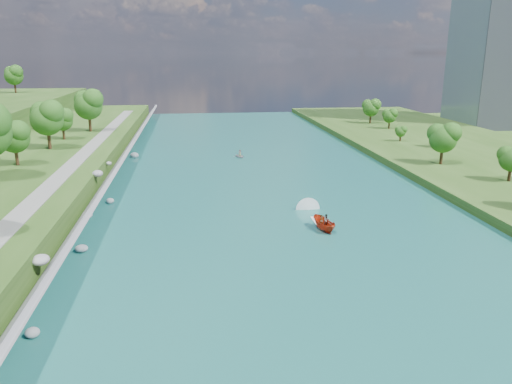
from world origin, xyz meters
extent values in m
plane|color=#2D5119|center=(0.00, 0.00, 0.00)|extent=(260.00, 260.00, 0.00)
cube|color=#175954|center=(0.00, 20.00, 0.05)|extent=(55.00, 240.00, 0.10)
cube|color=slate|center=(-25.85, 20.00, 1.80)|extent=(3.54, 236.00, 4.05)
ellipsoid|color=gray|center=(-25.06, -15.19, 0.46)|extent=(1.19, 1.16, 0.86)
ellipsoid|color=gray|center=(-26.96, -5.08, 2.60)|extent=(1.77, 1.99, 0.99)
ellipsoid|color=gray|center=(-24.80, 2.86, 0.51)|extent=(1.48, 1.36, 0.88)
ellipsoid|color=gray|center=(-25.89, 12.49, 1.48)|extent=(1.39, 1.79, 0.91)
ellipsoid|color=gray|center=(-24.47, 22.40, 0.46)|extent=(1.19, 1.29, 0.90)
ellipsoid|color=gray|center=(-27.07, 28.26, 3.46)|extent=(1.68, 2.07, 1.11)
ellipsoid|color=gray|center=(-27.00, 39.34, 2.74)|extent=(1.03, 0.87, 0.71)
ellipsoid|color=gray|center=(-25.66, 47.01, 1.92)|extent=(1.24, 1.12, 0.71)
ellipsoid|color=gray|center=(-24.41, 57.59, 0.53)|extent=(1.85, 1.59, 1.35)
cube|color=gray|center=(-32.50, 20.00, 3.55)|extent=(3.00, 200.00, 0.10)
cube|color=gray|center=(82.50, 95.00, 30.00)|extent=(22.00, 22.00, 60.00)
ellipsoid|color=#2C4D14|center=(-41.92, 36.41, 8.06)|extent=(5.47, 5.47, 9.12)
ellipsoid|color=#2C4D14|center=(-40.39, 51.61, 9.27)|extent=(6.92, 6.92, 11.54)
ellipsoid|color=#2C4D14|center=(-40.34, 63.36, 7.62)|extent=(4.94, 4.94, 8.24)
ellipsoid|color=#2C4D14|center=(-36.66, 74.93, 9.58)|extent=(7.30, 7.30, 12.16)
ellipsoid|color=#2C4D14|center=(40.97, 22.13, 5.09)|extent=(4.31, 4.31, 7.19)
ellipsoid|color=#2C4D14|center=(36.11, 36.33, 6.23)|extent=(5.68, 5.68, 9.47)
ellipsoid|color=#2C4D14|center=(45.01, 52.94, 4.74)|extent=(3.89, 3.89, 6.48)
ellipsoid|color=#2C4D14|center=(38.82, 62.18, 3.72)|extent=(2.67, 2.67, 4.44)
ellipsoid|color=#2C4D14|center=(44.20, 82.80, 4.87)|extent=(4.05, 4.05, 6.74)
ellipsoid|color=#2C4D14|center=(42.83, 94.40, 5.86)|extent=(5.24, 5.24, 8.73)
ellipsoid|color=#2C4D14|center=(-71.85, 132.34, 14.49)|extent=(6.59, 6.59, 10.99)
imported|color=#B2290E|center=(4.87, 6.41, 0.98)|extent=(2.77, 4.85, 1.76)
imported|color=#66605B|center=(4.47, 6.01, 1.38)|extent=(0.73, 0.54, 1.85)
imported|color=#66605B|center=(5.37, 6.91, 1.26)|extent=(0.80, 0.62, 1.63)
cube|color=white|center=(4.87, 9.41, 0.13)|extent=(0.90, 5.00, 0.06)
imported|color=#9B9CA3|center=(-1.30, 54.73, 0.42)|extent=(3.07, 3.63, 0.64)
imported|color=#66605B|center=(-1.30, 54.73, 1.04)|extent=(0.77, 0.61, 1.39)
camera|label=1|loc=(-11.69, -53.01, 22.27)|focal=35.00mm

